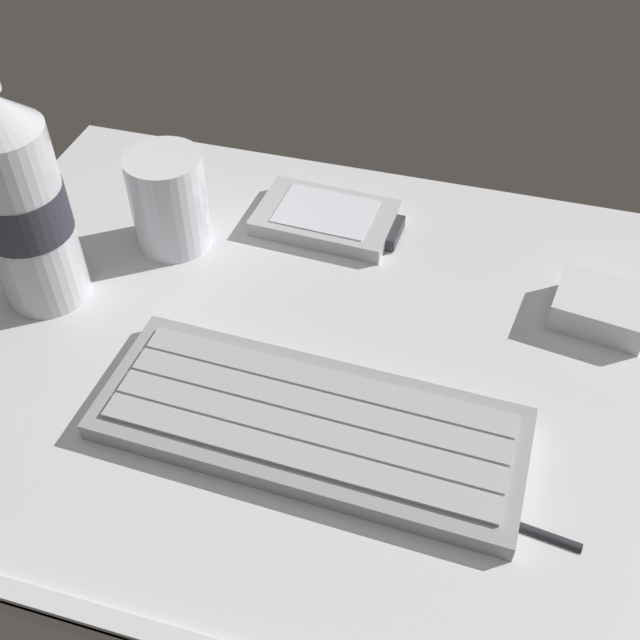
# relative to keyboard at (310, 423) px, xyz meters

# --- Properties ---
(ground_plane) EXTENTS (0.64, 0.48, 0.03)m
(ground_plane) POSITION_rel_keyboard_xyz_m (-0.01, 0.07, -0.02)
(ground_plane) COLOR silver
(keyboard) EXTENTS (0.29, 0.12, 0.02)m
(keyboard) POSITION_rel_keyboard_xyz_m (0.00, 0.00, 0.00)
(keyboard) COLOR #93969B
(keyboard) RESTS_ON ground_plane
(handheld_device) EXTENTS (0.13, 0.08, 0.02)m
(handheld_device) POSITION_rel_keyboard_xyz_m (-0.05, 0.22, -0.00)
(handheld_device) COLOR #B7BABF
(handheld_device) RESTS_ON ground_plane
(juice_cup) EXTENTS (0.06, 0.06, 0.09)m
(juice_cup) POSITION_rel_keyboard_xyz_m (-0.17, 0.16, 0.03)
(juice_cup) COLOR silver
(juice_cup) RESTS_ON ground_plane
(water_bottle) EXTENTS (0.07, 0.07, 0.21)m
(water_bottle) POSITION_rel_keyboard_xyz_m (-0.24, 0.08, 0.08)
(water_bottle) COLOR silver
(water_bottle) RESTS_ON ground_plane
(charger_block) EXTENTS (0.08, 0.07, 0.02)m
(charger_block) POSITION_rel_keyboard_xyz_m (0.19, 0.16, 0.00)
(charger_block) COLOR silver
(charger_block) RESTS_ON ground_plane
(stylus_pen) EXTENTS (0.10, 0.02, 0.01)m
(stylus_pen) POSITION_rel_keyboard_xyz_m (0.14, -0.03, -0.00)
(stylus_pen) COLOR #26262B
(stylus_pen) RESTS_ON ground_plane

